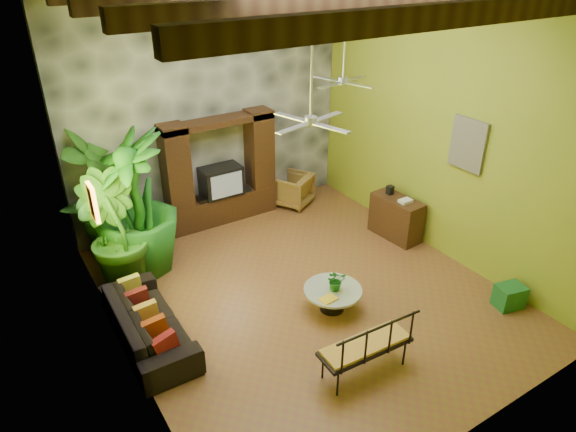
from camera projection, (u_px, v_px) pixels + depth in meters
ground at (303, 291)px, 8.91m from camera, size 7.00×7.00×0.00m
back_wall at (208, 103)px, 10.34m from camera, size 6.00×0.02×5.00m
left_wall at (104, 205)px, 6.31m from camera, size 0.02×7.00×5.00m
right_wall at (445, 124)px, 9.15m from camera, size 0.02×7.00×5.00m
stone_accent_wall at (209, 103)px, 10.29m from camera, size 5.98×0.10×4.98m
entertainment_center at (221, 179)px, 10.79m from camera, size 2.40×0.55×2.30m
ceiling_fan_front at (311, 106)px, 6.92m from camera, size 1.28×1.28×1.86m
ceiling_fan_back at (344, 69)px, 8.96m from camera, size 1.28×1.28×1.86m
wall_art_mask at (93, 203)px, 7.27m from camera, size 0.06×0.32×0.55m
wall_art_painting at (468, 144)px, 8.78m from camera, size 0.06×0.70×0.90m
sofa at (148, 322)px, 7.68m from camera, size 0.91×2.26×0.66m
wicker_armchair at (293, 189)px, 11.73m from camera, size 1.07×1.08×0.73m
tall_plant_a at (98, 192)px, 9.49m from camera, size 1.58×1.60×2.54m
tall_plant_b at (113, 234)px, 8.55m from camera, size 1.44×1.49×2.12m
tall_plant_c at (135, 205)px, 8.96m from camera, size 1.65×1.65×2.62m
coffee_table at (332, 296)px, 8.37m from camera, size 0.95×0.95×0.40m
centerpiece_plant at (336, 280)px, 8.21m from camera, size 0.38×0.36×0.35m
yellow_tray at (329, 299)px, 8.04m from camera, size 0.28×0.21×0.03m
iron_bench at (370, 344)px, 6.94m from camera, size 1.37×0.55×0.57m
side_console at (396, 218)px, 10.39m from camera, size 0.56×1.11×0.86m
green_bin at (509, 296)px, 8.46m from camera, size 0.52×0.43×0.39m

